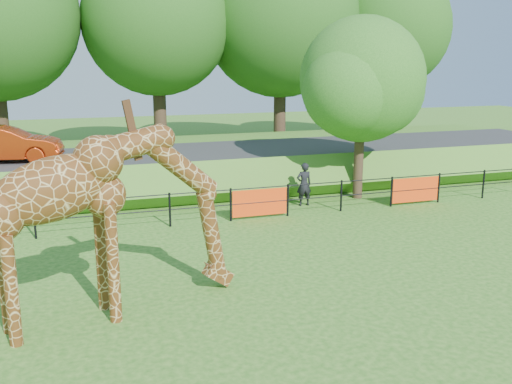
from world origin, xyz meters
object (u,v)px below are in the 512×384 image
at_px(giraffe, 113,223).
at_px(tree_east, 364,84).
at_px(car_red, 5,144).
at_px(visitor, 304,184).

distance_m(giraffe, tree_east, 12.57).
distance_m(car_red, visitor, 11.23).
bearing_deg(giraffe, tree_east, 23.29).
bearing_deg(car_red, visitor, -105.86).
height_order(visitor, tree_east, tree_east).
bearing_deg(giraffe, car_red, 89.82).
xyz_separation_m(giraffe, tree_east, (9.75, 7.57, 2.33)).
height_order(giraffe, visitor, giraffe).
height_order(giraffe, car_red, giraffe).
relative_size(giraffe, tree_east, 0.81).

